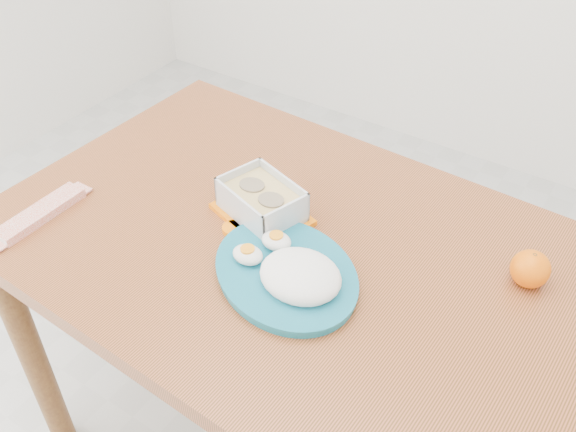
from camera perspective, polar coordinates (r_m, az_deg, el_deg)
The scene contains 5 objects.
dining_table at distance 1.30m, azimuth -0.00°, elevation -5.57°, with size 1.18×0.82×0.75m.
food_container at distance 1.26m, azimuth -2.36°, elevation 1.29°, with size 0.21×0.18×0.08m.
orange_fruit at distance 1.20m, azimuth 20.73°, elevation -4.42°, with size 0.07×0.07×0.07m, color #FF5705.
rice_plate at distance 1.13m, azimuth 0.20°, elevation -4.92°, with size 0.40×0.40×0.08m.
candy_bar at distance 1.37m, azimuth -21.15°, elevation 0.24°, with size 0.19×0.05×0.02m, color red.
Camera 1 is at (0.53, -0.61, 1.57)m, focal length 40.00 mm.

